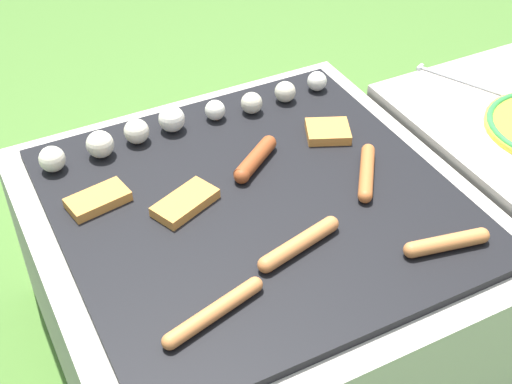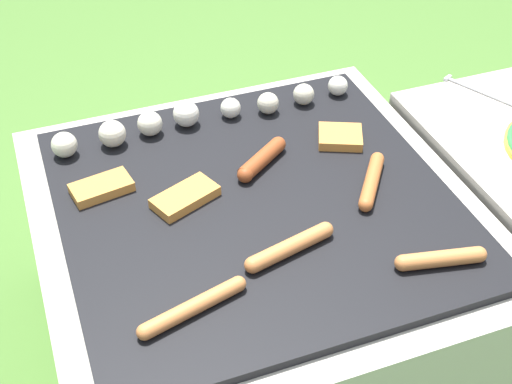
% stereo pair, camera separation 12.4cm
% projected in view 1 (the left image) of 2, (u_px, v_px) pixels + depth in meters
% --- Properties ---
extents(ground_plane, '(14.00, 14.00, 0.00)m').
position_uv_depth(ground_plane, '(256.00, 348.00, 1.64)').
color(ground_plane, '#47702D').
extents(grill, '(0.83, 0.83, 0.45)m').
position_uv_depth(grill, '(256.00, 282.00, 1.50)').
color(grill, '#B2AA9E').
rests_on(grill, ground_plane).
extents(sausage_front_center, '(0.18, 0.07, 0.03)m').
position_uv_depth(sausage_front_center, '(299.00, 244.00, 1.24)').
color(sausage_front_center, '#C6753D').
rests_on(sausage_front_center, grill).
extents(sausage_front_right, '(0.13, 0.10, 0.03)m').
position_uv_depth(sausage_front_right, '(255.00, 159.00, 1.43)').
color(sausage_front_right, '#93421E').
rests_on(sausage_front_right, grill).
extents(sausage_front_left, '(0.16, 0.06, 0.03)m').
position_uv_depth(sausage_front_left, '(447.00, 243.00, 1.24)').
color(sausage_front_left, '#C6753D').
rests_on(sausage_front_left, grill).
extents(sausage_back_right, '(0.11, 0.14, 0.03)m').
position_uv_depth(sausage_back_right, '(367.00, 172.00, 1.40)').
color(sausage_back_right, '#B7602D').
rests_on(sausage_back_right, grill).
extents(sausage_back_center, '(0.19, 0.07, 0.03)m').
position_uv_depth(sausage_back_center, '(214.00, 312.00, 1.13)').
color(sausage_back_center, '#C6753D').
rests_on(sausage_back_center, grill).
extents(bread_slice_left, '(0.12, 0.08, 0.02)m').
position_uv_depth(bread_slice_left, '(98.00, 200.00, 1.34)').
color(bread_slice_left, '#D18438').
rests_on(bread_slice_left, grill).
extents(bread_slice_center, '(0.14, 0.11, 0.02)m').
position_uv_depth(bread_slice_center, '(185.00, 203.00, 1.33)').
color(bread_slice_center, '#D18438').
rests_on(bread_slice_center, grill).
extents(bread_slice_right, '(0.11, 0.11, 0.02)m').
position_uv_depth(bread_slice_right, '(328.00, 131.00, 1.51)').
color(bread_slice_right, '#D18438').
rests_on(bread_slice_right, grill).
extents(mushroom_row, '(0.67, 0.07, 0.06)m').
position_uv_depth(mushroom_row, '(178.00, 121.00, 1.51)').
color(mushroom_row, beige).
rests_on(mushroom_row, grill).
extents(fork_utensil, '(0.11, 0.21, 0.01)m').
position_uv_depth(fork_utensil, '(456.00, 79.00, 1.68)').
color(fork_utensil, silver).
rests_on(fork_utensil, side_ledge).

